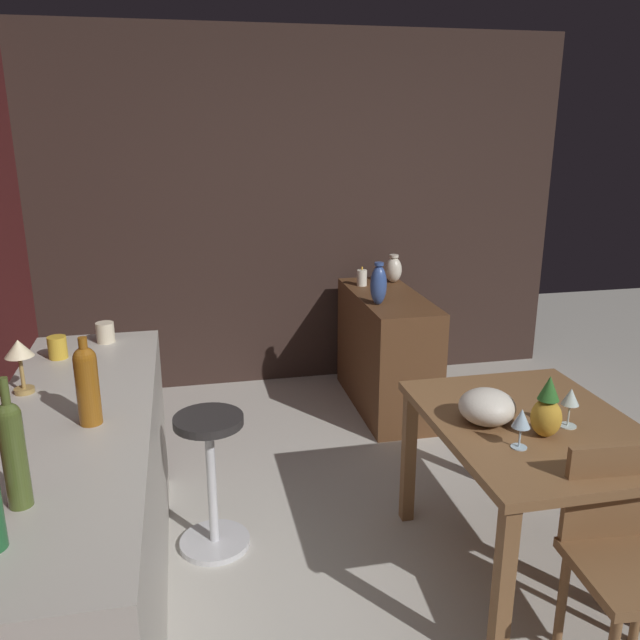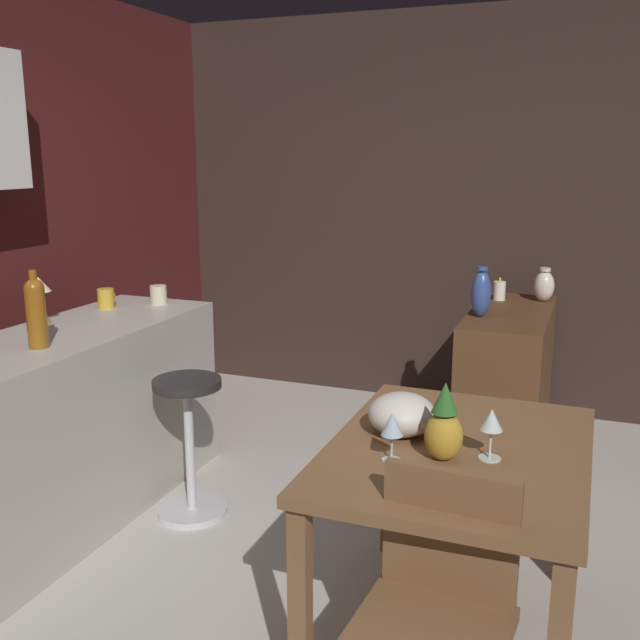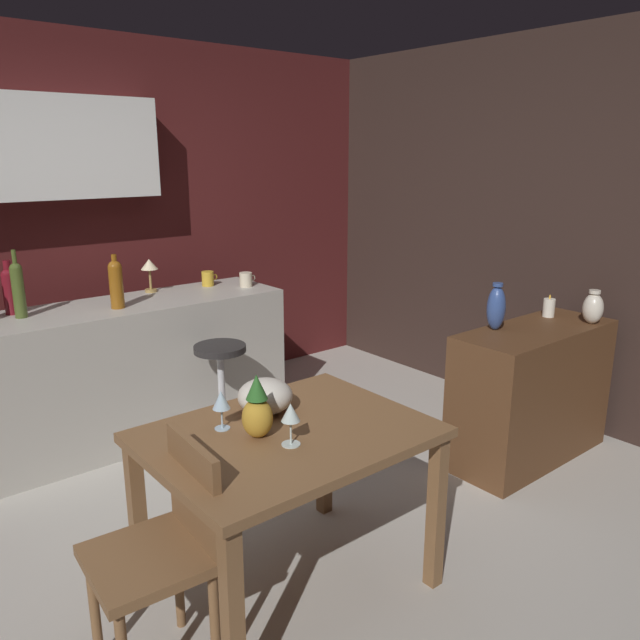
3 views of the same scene
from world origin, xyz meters
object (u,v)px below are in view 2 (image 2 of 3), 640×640
(cup_mustard, at_px, (106,298))
(vase_ceramic_ivory, at_px, (544,286))
(bar_stool, at_px, (189,443))
(wine_glass_left, at_px, (392,425))
(wine_glass_right, at_px, (491,422))
(counter_lamp, at_px, (39,290))
(sideboard_cabinet, at_px, (507,379))
(fruit_bowl, at_px, (402,414))
(pillar_candle_tall, at_px, (499,291))
(wine_bottle_amber, at_px, (36,310))
(vase_ceramic_blue, at_px, (481,293))
(chair_near_window, at_px, (435,615))
(pineapple_centerpiece, at_px, (444,427))
(dining_table, at_px, (458,474))
(cup_cream, at_px, (159,295))

(cup_mustard, height_order, vase_ceramic_ivory, vase_ceramic_ivory)
(bar_stool, relative_size, wine_glass_left, 4.14)
(wine_glass_right, height_order, counter_lamp, counter_lamp)
(bar_stool, height_order, wine_glass_left, wine_glass_left)
(sideboard_cabinet, bearing_deg, fruit_bowl, 175.19)
(sideboard_cabinet, height_order, pillar_candle_tall, pillar_candle_tall)
(wine_bottle_amber, height_order, vase_ceramic_ivory, wine_bottle_amber)
(bar_stool, relative_size, pillar_candle_tall, 4.82)
(vase_ceramic_blue, bearing_deg, fruit_bowl, 179.50)
(cup_mustard, bearing_deg, wine_bottle_amber, -162.97)
(chair_near_window, xyz_separation_m, wine_glass_left, (0.38, 0.23, 0.37))
(bar_stool, distance_m, wine_bottle_amber, 0.94)
(pineapple_centerpiece, relative_size, pillar_candle_tall, 1.84)
(bar_stool, distance_m, vase_ceramic_ivory, 2.32)
(wine_glass_left, bearing_deg, pillar_candle_tall, -0.49)
(vase_ceramic_ivory, bearing_deg, wine_bottle_amber, 139.35)
(sideboard_cabinet, bearing_deg, wine_glass_right, -175.14)
(sideboard_cabinet, relative_size, pillar_candle_tall, 7.84)
(dining_table, distance_m, wine_glass_left, 0.34)
(chair_near_window, distance_m, bar_stool, 1.76)
(fruit_bowl, bearing_deg, dining_table, -99.92)
(chair_near_window, height_order, vase_ceramic_blue, vase_ceramic_blue)
(dining_table, relative_size, sideboard_cabinet, 1.00)
(pillar_candle_tall, bearing_deg, counter_lamp, 132.81)
(fruit_bowl, xyz_separation_m, vase_ceramic_ivory, (2.18, -0.30, 0.10))
(bar_stool, height_order, wine_glass_right, wine_glass_right)
(dining_table, relative_size, pillar_candle_tall, 7.84)
(wine_glass_right, height_order, pineapple_centerpiece, pineapple_centerpiece)
(dining_table, relative_size, cup_mustard, 9.14)
(vase_ceramic_blue, bearing_deg, chair_near_window, -173.63)
(sideboard_cabinet, distance_m, cup_mustard, 2.30)
(sideboard_cabinet, relative_size, cup_cream, 8.89)
(wine_glass_left, height_order, cup_cream, cup_cream)
(vase_ceramic_ivory, bearing_deg, counter_lamp, 130.10)
(fruit_bowl, distance_m, vase_ceramic_ivory, 2.20)
(cup_mustard, bearing_deg, pineapple_centerpiece, -114.63)
(wine_bottle_amber, relative_size, pillar_candle_tall, 2.35)
(cup_mustard, bearing_deg, pillar_candle_tall, -53.39)
(wine_glass_left, xyz_separation_m, wine_bottle_amber, (0.22, 1.60, 0.20))
(wine_bottle_amber, relative_size, counter_lamp, 1.46)
(dining_table, xyz_separation_m, wine_glass_right, (-0.06, -0.11, 0.23))
(wine_glass_right, distance_m, pillar_candle_tall, 2.24)
(dining_table, relative_size, wine_bottle_amber, 3.33)
(cup_mustard, bearing_deg, wine_glass_right, -111.85)
(vase_ceramic_blue, bearing_deg, sideboard_cabinet, -32.47)
(vase_ceramic_blue, relative_size, vase_ceramic_ivory, 1.35)
(wine_glass_left, xyz_separation_m, cup_cream, (1.17, 1.64, 0.09))
(vase_ceramic_blue, bearing_deg, counter_lamp, 123.83)
(chair_near_window, height_order, wine_glass_right, wine_glass_right)
(dining_table, distance_m, wine_glass_right, 0.26)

